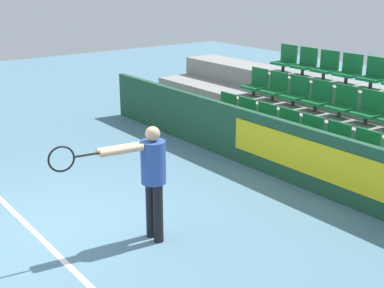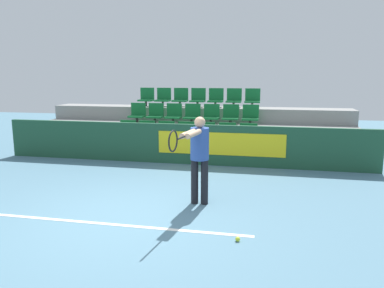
{
  "view_description": "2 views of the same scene",
  "coord_description": "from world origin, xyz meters",
  "px_view_note": "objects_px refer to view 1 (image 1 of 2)",
  "views": [
    {
      "loc": [
        6.47,
        -2.5,
        3.4
      ],
      "look_at": [
        0.33,
        2.15,
        0.91
      ],
      "focal_mm": 50.0,
      "sensor_mm": 36.0,
      "label": 1
    },
    {
      "loc": [
        2.25,
        -5.3,
        2.26
      ],
      "look_at": [
        0.67,
        2.23,
        0.84
      ],
      "focal_mm": 35.0,
      "sensor_mm": 36.0,
      "label": 2
    }
  ],
  "objects_px": {
    "stadium_chair_4": "(309,134)",
    "stadium_chair_9": "(296,92)",
    "stadium_chair_10": "(318,97)",
    "stadium_chair_12": "(369,109)",
    "stadium_chair_5": "(335,141)",
    "stadium_chair_16": "(326,66)",
    "stadium_chair_3": "(285,126)",
    "stadium_chair_15": "(305,62)",
    "stadium_chair_11": "(343,103)",
    "stadium_chair_2": "(263,120)",
    "stadium_chair_7": "(256,83)",
    "stadium_chair_6": "(363,150)",
    "stadium_chair_17": "(349,70)",
    "stadium_chair_1": "(243,114)",
    "stadium_chair_18": "(374,74)",
    "stadium_chair_8": "(275,87)",
    "stadium_chair_0": "(225,108)",
    "stadium_chair_14": "(286,59)",
    "tennis_player": "(149,172)"
  },
  "relations": [
    {
      "from": "stadium_chair_4",
      "to": "stadium_chair_9",
      "type": "relative_size",
      "value": 1.0
    },
    {
      "from": "stadium_chair_10",
      "to": "stadium_chair_12",
      "type": "distance_m",
      "value": 1.13
    },
    {
      "from": "stadium_chair_5",
      "to": "stadium_chair_16",
      "type": "bearing_deg",
      "value": 134.12
    },
    {
      "from": "stadium_chair_3",
      "to": "stadium_chair_15",
      "type": "xyz_separation_m",
      "value": [
        -1.13,
        1.75,
        0.86
      ]
    },
    {
      "from": "stadium_chair_11",
      "to": "stadium_chair_4",
      "type": "bearing_deg",
      "value": -90.0
    },
    {
      "from": "stadium_chair_10",
      "to": "stadium_chair_2",
      "type": "bearing_deg",
      "value": -122.88
    },
    {
      "from": "stadium_chair_7",
      "to": "stadium_chair_12",
      "type": "distance_m",
      "value": 2.83
    },
    {
      "from": "stadium_chair_3",
      "to": "stadium_chair_6",
      "type": "distance_m",
      "value": 1.7
    },
    {
      "from": "stadium_chair_10",
      "to": "stadium_chair_17",
      "type": "height_order",
      "value": "stadium_chair_17"
    },
    {
      "from": "stadium_chair_6",
      "to": "stadium_chair_1",
      "type": "bearing_deg",
      "value": 180.0
    },
    {
      "from": "stadium_chair_2",
      "to": "stadium_chair_10",
      "type": "height_order",
      "value": "stadium_chair_10"
    },
    {
      "from": "stadium_chair_2",
      "to": "stadium_chair_7",
      "type": "relative_size",
      "value": 1.0
    },
    {
      "from": "stadium_chair_10",
      "to": "stadium_chair_18",
      "type": "relative_size",
      "value": 1.0
    },
    {
      "from": "stadium_chair_6",
      "to": "stadium_chair_9",
      "type": "height_order",
      "value": "stadium_chair_9"
    },
    {
      "from": "stadium_chair_7",
      "to": "stadium_chair_8",
      "type": "xyz_separation_m",
      "value": [
        0.57,
        0.0,
        0.0
      ]
    },
    {
      "from": "stadium_chair_4",
      "to": "stadium_chair_8",
      "type": "relative_size",
      "value": 1.0
    },
    {
      "from": "stadium_chair_15",
      "to": "stadium_chair_11",
      "type": "bearing_deg",
      "value": -27.28
    },
    {
      "from": "stadium_chair_0",
      "to": "stadium_chair_14",
      "type": "bearing_deg",
      "value": 90.0
    },
    {
      "from": "stadium_chair_14",
      "to": "stadium_chair_7",
      "type": "bearing_deg",
      "value": -90.0
    },
    {
      "from": "stadium_chair_7",
      "to": "stadium_chair_8",
      "type": "relative_size",
      "value": 1.0
    },
    {
      "from": "stadium_chair_8",
      "to": "stadium_chair_9",
      "type": "height_order",
      "value": "same"
    },
    {
      "from": "stadium_chair_3",
      "to": "stadium_chair_4",
      "type": "bearing_deg",
      "value": 0.0
    },
    {
      "from": "stadium_chair_3",
      "to": "stadium_chair_6",
      "type": "bearing_deg",
      "value": 0.0
    },
    {
      "from": "stadium_chair_4",
      "to": "stadium_chair_6",
      "type": "bearing_deg",
      "value": 0.0
    },
    {
      "from": "stadium_chair_14",
      "to": "tennis_player",
      "type": "distance_m",
      "value": 6.08
    },
    {
      "from": "stadium_chair_7",
      "to": "stadium_chair_16",
      "type": "relative_size",
      "value": 1.0
    },
    {
      "from": "stadium_chair_14",
      "to": "stadium_chair_11",
      "type": "bearing_deg",
      "value": -21.14
    },
    {
      "from": "stadium_chair_7",
      "to": "stadium_chair_12",
      "type": "bearing_deg",
      "value": 0.0
    },
    {
      "from": "stadium_chair_17",
      "to": "stadium_chair_4",
      "type": "bearing_deg",
      "value": -72.09
    },
    {
      "from": "stadium_chair_5",
      "to": "stadium_chair_14",
      "type": "relative_size",
      "value": 1.0
    },
    {
      "from": "stadium_chair_2",
      "to": "stadium_chair_3",
      "type": "bearing_deg",
      "value": 0.0
    },
    {
      "from": "stadium_chair_0",
      "to": "stadium_chair_7",
      "type": "bearing_deg",
      "value": 90.0
    },
    {
      "from": "stadium_chair_18",
      "to": "stadium_chair_17",
      "type": "bearing_deg",
      "value": 180.0
    },
    {
      "from": "stadium_chair_12",
      "to": "stadium_chair_18",
      "type": "bearing_deg",
      "value": 122.88
    },
    {
      "from": "stadium_chair_10",
      "to": "stadium_chair_16",
      "type": "bearing_deg",
      "value": 122.88
    },
    {
      "from": "stadium_chair_2",
      "to": "stadium_chair_4",
      "type": "height_order",
      "value": "same"
    },
    {
      "from": "stadium_chair_18",
      "to": "stadium_chair_15",
      "type": "bearing_deg",
      "value": 180.0
    },
    {
      "from": "stadium_chair_2",
      "to": "stadium_chair_12",
      "type": "relative_size",
      "value": 1.0
    },
    {
      "from": "stadium_chair_0",
      "to": "stadium_chair_6",
      "type": "bearing_deg",
      "value": 0.0
    },
    {
      "from": "stadium_chair_1",
      "to": "stadium_chair_0",
      "type": "bearing_deg",
      "value": 180.0
    },
    {
      "from": "stadium_chair_14",
      "to": "stadium_chair_18",
      "type": "bearing_deg",
      "value": 0.0
    },
    {
      "from": "stadium_chair_16",
      "to": "stadium_chair_7",
      "type": "bearing_deg",
      "value": -142.28
    },
    {
      "from": "stadium_chair_12",
      "to": "stadium_chair_14",
      "type": "xyz_separation_m",
      "value": [
        -2.83,
        0.87,
        0.43
      ]
    },
    {
      "from": "stadium_chair_2",
      "to": "stadium_chair_17",
      "type": "height_order",
      "value": "stadium_chair_17"
    },
    {
      "from": "stadium_chair_7",
      "to": "stadium_chair_11",
      "type": "bearing_deg",
      "value": 0.0
    },
    {
      "from": "stadium_chair_11",
      "to": "stadium_chair_15",
      "type": "bearing_deg",
      "value": 152.72
    },
    {
      "from": "stadium_chair_12",
      "to": "stadium_chair_16",
      "type": "xyz_separation_m",
      "value": [
        -1.7,
        0.87,
        0.43
      ]
    },
    {
      "from": "stadium_chair_17",
      "to": "stadium_chair_15",
      "type": "bearing_deg",
      "value": 180.0
    },
    {
      "from": "stadium_chair_10",
      "to": "stadium_chair_16",
      "type": "distance_m",
      "value": 1.13
    },
    {
      "from": "stadium_chair_7",
      "to": "stadium_chair_12",
      "type": "height_order",
      "value": "same"
    }
  ]
}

